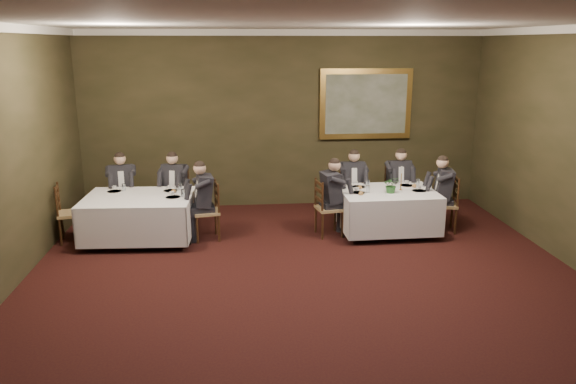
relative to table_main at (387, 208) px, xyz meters
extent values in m
plane|color=black|center=(-1.66, -3.01, -0.45)|extent=(10.00, 10.00, 0.00)
cube|color=silver|center=(-1.66, -3.01, 3.05)|extent=(8.00, 10.00, 0.10)
cube|color=#2D2B16|center=(-1.66, 1.99, 1.30)|extent=(8.00, 0.10, 3.50)
cube|color=white|center=(-1.66, 1.94, 2.99)|extent=(8.00, 0.10, 0.12)
cube|color=black|center=(0.00, 0.00, 0.28)|extent=(1.60, 1.21, 0.04)
cube|color=white|center=(0.00, 0.00, 0.31)|extent=(1.66, 1.27, 0.02)
cube|color=white|center=(0.00, 0.00, -0.02)|extent=(1.68, 1.29, 0.65)
cube|color=black|center=(-4.26, 0.02, 0.28)|extent=(1.77, 1.36, 0.04)
cube|color=white|center=(-4.26, 0.02, 0.31)|extent=(1.83, 1.42, 0.02)
cube|color=white|center=(-4.26, 0.02, -0.02)|extent=(1.85, 1.44, 0.65)
cube|color=#997D4E|center=(-0.46, 0.83, 0.04)|extent=(0.46, 0.44, 0.05)
cube|color=black|center=(-0.47, 1.02, 0.28)|extent=(0.38, 0.04, 0.54)
cube|color=black|center=(-0.46, 0.83, 0.41)|extent=(0.43, 0.33, 0.55)
sphere|color=#DCAB89|center=(-0.46, 0.83, 0.79)|extent=(0.22, 0.22, 0.21)
cube|color=#997D4E|center=(0.42, 0.84, 0.04)|extent=(0.46, 0.45, 0.05)
cube|color=black|center=(0.41, 1.03, 0.28)|extent=(0.38, 0.05, 0.54)
cube|color=black|center=(0.42, 0.84, 0.41)|extent=(0.44, 0.34, 0.55)
sphere|color=#DCAB89|center=(0.42, 0.84, 0.79)|extent=(0.22, 0.22, 0.21)
cube|color=#997D4E|center=(-1.03, -0.02, 0.04)|extent=(0.49, 0.51, 0.05)
cube|color=black|center=(-1.22, -0.05, 0.28)|extent=(0.10, 0.38, 0.54)
cube|color=black|center=(-1.03, -0.02, 0.41)|extent=(0.38, 0.47, 0.55)
sphere|color=#DCAB89|center=(-1.03, -0.02, 0.79)|extent=(0.24, 0.24, 0.21)
cube|color=#997D4E|center=(1.03, 0.02, 0.04)|extent=(0.50, 0.51, 0.05)
cube|color=black|center=(1.22, -0.02, 0.28)|extent=(0.11, 0.38, 0.54)
cube|color=black|center=(1.03, 0.02, 0.41)|extent=(0.39, 0.47, 0.55)
sphere|color=#DCAB89|center=(1.03, 0.02, 0.79)|extent=(0.25, 0.25, 0.21)
cube|color=#997D4E|center=(-4.70, 0.95, 0.04)|extent=(0.50, 0.49, 0.05)
cube|color=black|center=(-4.73, 1.14, 0.28)|extent=(0.38, 0.09, 0.54)
cube|color=black|center=(-4.70, 0.95, 0.41)|extent=(0.47, 0.37, 0.55)
sphere|color=#DCAB89|center=(-4.70, 0.95, 0.79)|extent=(0.24, 0.24, 0.21)
cube|color=#997D4E|center=(-3.74, 0.90, 0.04)|extent=(0.53, 0.51, 0.05)
cube|color=black|center=(-3.69, 1.09, 0.28)|extent=(0.38, 0.12, 0.54)
cube|color=black|center=(-3.74, 0.90, 0.41)|extent=(0.48, 0.40, 0.55)
sphere|color=#DCAB89|center=(-3.74, 0.90, 0.79)|extent=(0.25, 0.25, 0.21)
cube|color=#997D4E|center=(-3.14, -0.03, 0.04)|extent=(0.49, 0.50, 0.05)
cube|color=black|center=(-2.95, 0.00, 0.28)|extent=(0.09, 0.38, 0.54)
cube|color=black|center=(-3.14, -0.03, 0.41)|extent=(0.38, 0.47, 0.55)
sphere|color=#DCAB89|center=(-3.14, -0.03, 0.79)|extent=(0.24, 0.24, 0.21)
cube|color=#997D4E|center=(-5.38, 0.07, 0.04)|extent=(0.50, 0.51, 0.05)
cube|color=black|center=(-5.57, 0.03, 0.28)|extent=(0.10, 0.38, 0.54)
imported|color=#2D5926|center=(0.02, -0.13, 0.47)|extent=(0.28, 0.25, 0.30)
cylinder|color=#C18D3B|center=(0.24, 0.05, 0.32)|extent=(0.06, 0.06, 0.02)
cylinder|color=#C18D3B|center=(0.24, 0.05, 0.48)|extent=(0.01, 0.01, 0.29)
cylinder|color=white|center=(0.24, 0.05, 0.69)|extent=(0.02, 0.02, 0.13)
cylinder|color=white|center=(-0.45, 0.33, 0.32)|extent=(0.25, 0.25, 0.01)
cylinder|color=white|center=(-0.45, 0.48, 0.35)|extent=(0.08, 0.08, 0.05)
cylinder|color=white|center=(-0.28, 0.33, 0.39)|extent=(0.06, 0.06, 0.14)
cylinder|color=white|center=(-4.72, 0.41, 0.32)|extent=(0.25, 0.25, 0.01)
cylinder|color=white|center=(-4.72, 0.56, 0.35)|extent=(0.08, 0.08, 0.05)
cylinder|color=white|center=(-4.55, 0.41, 0.39)|extent=(0.06, 0.06, 0.14)
cube|color=gold|center=(0.00, 1.93, 1.61)|extent=(1.86, 0.08, 1.40)
cube|color=#4C5438|center=(0.00, 1.89, 1.61)|extent=(1.64, 0.01, 1.18)
camera|label=1|loc=(-2.59, -9.20, 2.80)|focal=35.00mm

